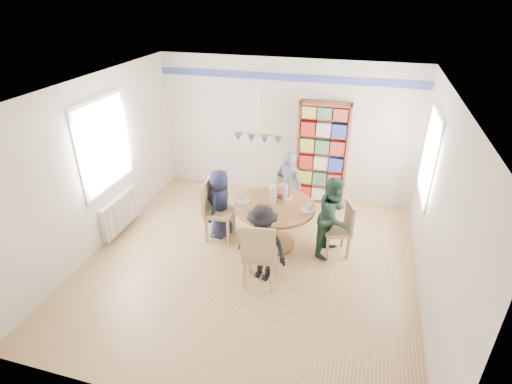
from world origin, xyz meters
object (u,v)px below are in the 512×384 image
(dining_table, at_px, (274,215))
(chair_right, at_px, (342,226))
(person_near, at_px, (262,244))
(person_left, at_px, (220,204))
(person_far, at_px, (288,186))
(chair_far, at_px, (288,192))
(chair_near, at_px, (259,252))
(bookshelf, at_px, (322,155))
(radiator, at_px, (120,213))
(chair_left, at_px, (214,208))
(person_right, at_px, (333,217))

(dining_table, bearing_deg, chair_right, 2.87)
(dining_table, relative_size, person_near, 1.08)
(chair_right, height_order, person_left, person_left)
(dining_table, relative_size, person_far, 0.99)
(chair_far, height_order, person_near, person_near)
(chair_near, distance_m, bookshelf, 2.87)
(radiator, bearing_deg, chair_right, 5.35)
(person_far, xyz_separation_m, person_near, (-0.02, -1.78, -0.05))
(chair_right, xyz_separation_m, person_near, (-1.05, -0.92, 0.10))
(chair_right, height_order, chair_far, chair_right)
(chair_far, bearing_deg, person_near, -89.90)
(radiator, relative_size, chair_right, 1.10)
(chair_left, distance_m, person_far, 1.43)
(chair_right, distance_m, person_near, 1.40)
(chair_right, bearing_deg, chair_left, -177.07)
(chair_far, bearing_deg, bookshelf, 56.82)
(chair_near, bearing_deg, radiator, 164.33)
(dining_table, relative_size, chair_far, 1.48)
(chair_far, height_order, chair_near, chair_near)
(chair_left, relative_size, chair_right, 1.15)
(chair_left, bearing_deg, person_left, 54.14)
(person_left, height_order, person_near, person_left)
(chair_near, height_order, person_right, person_right)
(person_far, relative_size, person_near, 1.09)
(chair_right, bearing_deg, person_near, -138.58)
(person_near, bearing_deg, person_far, 105.52)
(radiator, relative_size, bookshelf, 0.50)
(dining_table, bearing_deg, chair_far, 88.77)
(chair_left, bearing_deg, radiator, -171.64)
(person_near, bearing_deg, chair_near, -71.31)
(chair_left, xyz_separation_m, person_far, (1.05, 0.97, 0.08))
(bookshelf, bearing_deg, person_right, -76.13)
(dining_table, bearing_deg, chair_near, -88.20)
(chair_left, distance_m, chair_right, 2.09)
(chair_right, bearing_deg, radiator, -174.65)
(chair_near, bearing_deg, bookshelf, 80.34)
(chair_near, bearing_deg, chair_left, 136.17)
(dining_table, xyz_separation_m, person_far, (0.04, 0.91, 0.10))
(person_left, distance_m, person_near, 1.33)
(chair_near, relative_size, person_near, 0.88)
(radiator, distance_m, chair_far, 2.99)
(radiator, xyz_separation_m, dining_table, (2.67, 0.30, 0.21))
(chair_right, distance_m, person_left, 2.02)
(radiator, bearing_deg, person_far, 24.04)
(chair_near, bearing_deg, person_right, 50.48)
(radiator, distance_m, person_right, 3.63)
(bookshelf, bearing_deg, dining_table, -106.29)
(person_far, bearing_deg, dining_table, 98.62)
(chair_left, bearing_deg, chair_near, -43.83)
(radiator, relative_size, chair_left, 0.96)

